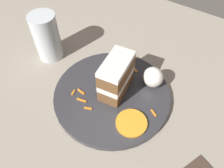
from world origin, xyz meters
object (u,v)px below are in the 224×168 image
Objects in this scene: orange_garnish at (131,123)px; drinking_glass at (47,40)px; cake_slice at (116,77)px; plate at (112,94)px; cream_dollop at (153,77)px.

drinking_glass reaches higher than orange_garnish.
cake_slice is 0.22m from drinking_glass.
plate is 2.72× the size of cake_slice.
orange_garnish is at bearing 150.88° from plate.
cake_slice is at bearing -99.47° from plate.
cake_slice is at bearing 177.47° from drinking_glass.
cream_dollop is 0.79× the size of orange_garnish.
plate is 2.16× the size of drinking_glass.
cream_dollop is (-0.06, -0.06, -0.02)m from cake_slice.
cake_slice reaches higher than cream_dollop.
cream_dollop is at bearing -169.80° from drinking_glass.
drinking_glass is at bearing -6.04° from plate.
drinking_glass reaches higher than plate.
drinking_glass is (0.22, -0.02, 0.05)m from plate.
cream_dollop is at bearing -131.07° from plate.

